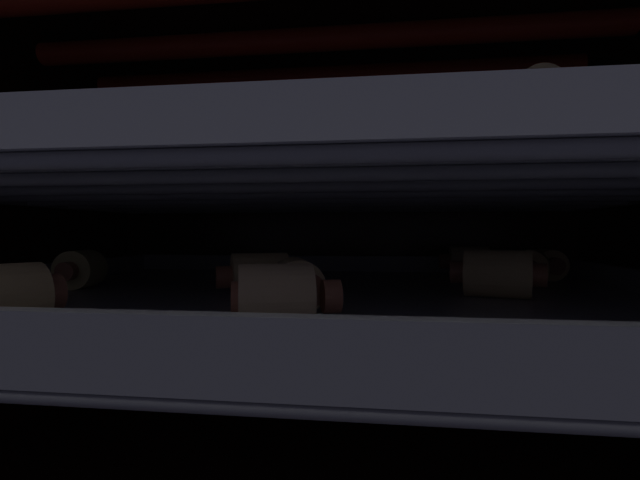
{
  "coord_description": "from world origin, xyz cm",
  "views": [
    {
      "loc": [
        4.45,
        -31.86,
        17.12
      ],
      "look_at": [
        0.0,
        3.08,
        16.47
      ],
      "focal_mm": 24.72,
      "sensor_mm": 36.0,
      "label": 1
    }
  ],
  "objects_px": {
    "pig_in_blanket_upper_2": "(217,132)",
    "pig_in_blanket_lower_4": "(260,276)",
    "heating_element": "(315,40)",
    "baking_tray_upper": "(315,187)",
    "pig_in_blanket_lower_8": "(469,262)",
    "oven_rack_lower": "(315,311)",
    "pig_in_blanket_upper_0": "(132,138)",
    "pig_in_blanket_lower_2": "(547,265)",
    "pig_in_blanket_upper_6": "(444,168)",
    "oven_rack_upper": "(315,197)",
    "pig_in_blanket_lower_6": "(80,269)",
    "pig_in_blanket_lower_5": "(303,285)",
    "pig_in_blanket_upper_8": "(230,179)",
    "pig_in_blanket_lower_7": "(497,274)",
    "pig_in_blanket_upper_9": "(512,115)",
    "pig_in_blanket_lower_0": "(530,267)",
    "baking_tray_lower": "(315,297)",
    "pig_in_blanket_upper_5": "(169,178)",
    "pig_in_blanket_upper_7": "(215,171)",
    "pig_in_blanket_upper_4": "(252,185)",
    "pig_in_blanket_lower_1": "(287,297)",
    "pig_in_blanket_upper_1": "(125,157)"
  },
  "relations": [
    {
      "from": "heating_element",
      "to": "pig_in_blanket_upper_0",
      "type": "xyz_separation_m",
      "value": [
        -0.09,
        -0.1,
        -0.09
      ]
    },
    {
      "from": "oven_rack_lower",
      "to": "pig_in_blanket_upper_2",
      "type": "distance_m",
      "value": 0.16
    },
    {
      "from": "pig_in_blanket_upper_1",
      "to": "pig_in_blanket_upper_6",
      "type": "bearing_deg",
      "value": 22.67
    },
    {
      "from": "pig_in_blanket_upper_1",
      "to": "pig_in_blanket_upper_6",
      "type": "relative_size",
      "value": 1.04
    },
    {
      "from": "pig_in_blanket_lower_6",
      "to": "oven_rack_lower",
      "type": "bearing_deg",
      "value": 0.3
    },
    {
      "from": "baking_tray_lower",
      "to": "pig_in_blanket_lower_4",
      "type": "relative_size",
      "value": 8.31
    },
    {
      "from": "pig_in_blanket_lower_4",
      "to": "pig_in_blanket_lower_8",
      "type": "bearing_deg",
      "value": 44.85
    },
    {
      "from": "pig_in_blanket_lower_2",
      "to": "pig_in_blanket_upper_6",
      "type": "height_order",
      "value": "pig_in_blanket_upper_6"
    },
    {
      "from": "baking_tray_lower",
      "to": "pig_in_blanket_lower_8",
      "type": "relative_size",
      "value": 8.24
    },
    {
      "from": "oven_rack_lower",
      "to": "pig_in_blanket_upper_0",
      "type": "distance_m",
      "value": 0.17
    },
    {
      "from": "pig_in_blanket_upper_4",
      "to": "pig_in_blanket_lower_2",
      "type": "bearing_deg",
      "value": -2.26
    },
    {
      "from": "pig_in_blanket_lower_7",
      "to": "pig_in_blanket_upper_0",
      "type": "height_order",
      "value": "pig_in_blanket_upper_0"
    },
    {
      "from": "oven_rack_upper",
      "to": "pig_in_blanket_upper_7",
      "type": "bearing_deg",
      "value": 167.51
    },
    {
      "from": "pig_in_blanket_lower_7",
      "to": "pig_in_blanket_upper_9",
      "type": "height_order",
      "value": "pig_in_blanket_upper_9"
    },
    {
      "from": "pig_in_blanket_lower_2",
      "to": "pig_in_blanket_lower_7",
      "type": "height_order",
      "value": "pig_in_blanket_lower_7"
    },
    {
      "from": "pig_in_blanket_upper_6",
      "to": "pig_in_blanket_upper_0",
      "type": "bearing_deg",
      "value": -146.09
    },
    {
      "from": "pig_in_blanket_upper_2",
      "to": "pig_in_blanket_lower_1",
      "type": "bearing_deg",
      "value": -14.82
    },
    {
      "from": "oven_rack_lower",
      "to": "pig_in_blanket_upper_6",
      "type": "bearing_deg",
      "value": 15.75
    },
    {
      "from": "pig_in_blanket_lower_7",
      "to": "heating_element",
      "type": "bearing_deg",
      "value": 175.41
    },
    {
      "from": "oven_rack_lower",
      "to": "pig_in_blanket_lower_5",
      "type": "relative_size",
      "value": 9.37
    },
    {
      "from": "pig_in_blanket_upper_1",
      "to": "pig_in_blanket_upper_6",
      "type": "xyz_separation_m",
      "value": [
        0.21,
        0.09,
        0.0
      ]
    },
    {
      "from": "pig_in_blanket_upper_1",
      "to": "pig_in_blanket_upper_6",
      "type": "height_order",
      "value": "pig_in_blanket_upper_6"
    },
    {
      "from": "oven_rack_lower",
      "to": "pig_in_blanket_lower_5",
      "type": "height_order",
      "value": "pig_in_blanket_lower_5"
    },
    {
      "from": "pig_in_blanket_lower_4",
      "to": "pig_in_blanket_upper_1",
      "type": "xyz_separation_m",
      "value": [
        -0.08,
        -0.02,
        0.08
      ]
    },
    {
      "from": "pig_in_blanket_lower_1",
      "to": "pig_in_blanket_upper_4",
      "type": "bearing_deg",
      "value": 109.35
    },
    {
      "from": "pig_in_blanket_upper_2",
      "to": "pig_in_blanket_lower_4",
      "type": "bearing_deg",
      "value": 90.69
    },
    {
      "from": "pig_in_blanket_lower_5",
      "to": "pig_in_blanket_lower_0",
      "type": "bearing_deg",
      "value": 40.53
    },
    {
      "from": "pig_in_blanket_upper_6",
      "to": "pig_in_blanket_upper_2",
      "type": "bearing_deg",
      "value": -131.15
    },
    {
      "from": "pig_in_blanket_upper_1",
      "to": "pig_in_blanket_lower_6",
      "type": "bearing_deg",
      "value": 141.59
    },
    {
      "from": "pig_in_blanket_lower_2",
      "to": "pig_in_blanket_upper_0",
      "type": "xyz_separation_m",
      "value": [
        -0.29,
        -0.21,
        0.08
      ]
    },
    {
      "from": "pig_in_blanket_lower_0",
      "to": "pig_in_blanket_upper_4",
      "type": "height_order",
      "value": "pig_in_blanket_upper_4"
    },
    {
      "from": "heating_element",
      "to": "baking_tray_lower",
      "type": "distance_m",
      "value": 0.19
    },
    {
      "from": "baking_tray_upper",
      "to": "pig_in_blanket_upper_0",
      "type": "xyz_separation_m",
      "value": [
        -0.09,
        -0.1,
        0.02
      ]
    },
    {
      "from": "heating_element",
      "to": "pig_in_blanket_lower_6",
      "type": "height_order",
      "value": "heating_element"
    },
    {
      "from": "pig_in_blanket_lower_4",
      "to": "pig_in_blanket_upper_5",
      "type": "distance_m",
      "value": 0.17
    },
    {
      "from": "baking_tray_lower",
      "to": "pig_in_blanket_lower_2",
      "type": "height_order",
      "value": "pig_in_blanket_lower_2"
    },
    {
      "from": "pig_in_blanket_lower_2",
      "to": "pig_in_blanket_upper_9",
      "type": "bearing_deg",
      "value": -113.15
    },
    {
      "from": "heating_element",
      "to": "baking_tray_upper",
      "type": "bearing_deg",
      "value": -90.0
    },
    {
      "from": "oven_rack_upper",
      "to": "pig_in_blanket_upper_5",
      "type": "distance_m",
      "value": 0.16
    },
    {
      "from": "pig_in_blanket_lower_6",
      "to": "pig_in_blanket_upper_9",
      "type": "xyz_separation_m",
      "value": [
        0.29,
        -0.12,
        0.08
      ]
    },
    {
      "from": "heating_element",
      "to": "pig_in_blanket_lower_8",
      "type": "bearing_deg",
      "value": 43.33
    },
    {
      "from": "pig_in_blanket_upper_7",
      "to": "pig_in_blanket_upper_8",
      "type": "bearing_deg",
      "value": 94.13
    },
    {
      "from": "pig_in_blanket_lower_6",
      "to": "pig_in_blanket_upper_8",
      "type": "distance_m",
      "value": 0.14
    },
    {
      "from": "pig_in_blanket_lower_2",
      "to": "pig_in_blanket_upper_6",
      "type": "bearing_deg",
      "value": -141.46
    },
    {
      "from": "pig_in_blanket_lower_7",
      "to": "pig_in_blanket_upper_4",
      "type": "xyz_separation_m",
      "value": [
        -0.21,
        0.13,
        0.08
      ]
    },
    {
      "from": "pig_in_blanket_lower_2",
      "to": "pig_in_blanket_lower_5",
      "type": "bearing_deg",
      "value": -136.41
    },
    {
      "from": "oven_rack_upper",
      "to": "pig_in_blanket_lower_4",
      "type": "bearing_deg",
      "value": -129.37
    },
    {
      "from": "pig_in_blanket_upper_1",
      "to": "oven_rack_upper",
      "type": "bearing_deg",
      "value": 28.1
    },
    {
      "from": "pig_in_blanket_upper_2",
      "to": "oven_rack_upper",
      "type": "bearing_deg",
      "value": 75.52
    },
    {
      "from": "oven_rack_lower",
      "to": "oven_rack_upper",
      "type": "distance_m",
      "value": 0.08
    }
  ]
}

